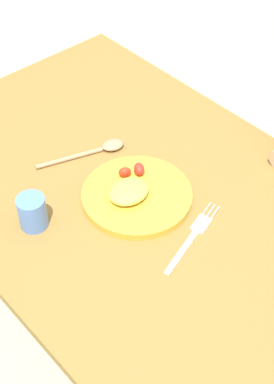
{
  "coord_description": "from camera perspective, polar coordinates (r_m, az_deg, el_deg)",
  "views": [
    {
      "loc": [
        0.62,
        -0.6,
        1.64
      ],
      "look_at": [
        -0.03,
        -0.02,
        0.75
      ],
      "focal_mm": 52.4,
      "sensor_mm": 36.0,
      "label": 1
    }
  ],
  "objects": [
    {
      "name": "ground_plane",
      "position": [
        1.86,
        1.07,
        -16.79
      ],
      "size": [
        8.0,
        8.0,
        0.0
      ],
      "primitive_type": "plane",
      "color": "beige"
    },
    {
      "name": "dining_table",
      "position": [
        1.35,
        1.41,
        -4.6
      ],
      "size": [
        1.3,
        0.77,
        0.73
      ],
      "color": "olive",
      "rests_on": "ground_plane"
    },
    {
      "name": "plate",
      "position": [
        1.26,
        -0.16,
        -0.22
      ],
      "size": [
        0.25,
        0.25,
        0.05
      ],
      "color": "gold",
      "rests_on": "dining_table"
    },
    {
      "name": "fork",
      "position": [
        1.19,
        5.68,
        -4.53
      ],
      "size": [
        0.08,
        0.22,
        0.01
      ],
      "rotation": [
        0.0,
        0.0,
        1.86
      ],
      "color": "silver",
      "rests_on": "dining_table"
    },
    {
      "name": "spoon",
      "position": [
        1.38,
        -3.84,
        4.39
      ],
      "size": [
        0.1,
        0.22,
        0.02
      ],
      "rotation": [
        0.0,
        0.0,
        1.24
      ],
      "color": "tan",
      "rests_on": "dining_table"
    },
    {
      "name": "drinking_cup",
      "position": [
        1.21,
        -10.6,
        -2.03
      ],
      "size": [
        0.06,
        0.06,
        0.08
      ],
      "primitive_type": "cylinder",
      "color": "#5785DA",
      "rests_on": "dining_table"
    }
  ]
}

